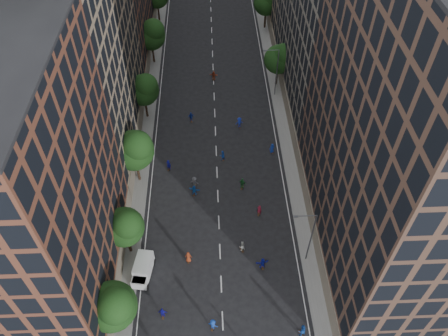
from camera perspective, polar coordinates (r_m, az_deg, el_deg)
The scene contains 33 objects.
ground at distance 73.48m, azimuth -1.21°, elevation 6.94°, with size 240.00×240.00×0.00m, color black.
sidewalk_left at distance 80.12m, azimuth -10.09°, elevation 10.13°, with size 4.00×105.00×0.15m, color slate.
sidewalk_right at distance 80.32m, azimuth 7.40°, elevation 10.60°, with size 4.00×105.00×0.15m, color slate.
bldg_left_a at distance 46.08m, azimuth -24.94°, elevation -3.34°, with size 14.00×22.00×30.00m, color brown.
bldg_left_b at distance 62.27m, azimuth -19.76°, elevation 15.13°, with size 14.00×26.00×34.00m, color #826D55.
bldg_right_a at distance 47.12m, azimuth 23.07°, elevation 4.10°, with size 14.00×30.00×36.00m, color #4E3529.
bldg_right_b at distance 70.42m, azimuth 15.11°, elevation 19.56°, with size 14.00×28.00×33.00m, color #5D574D.
tree_left_0 at distance 47.17m, azimuth -14.29°, elevation -17.07°, with size 5.20×5.20×8.83m.
tree_left_1 at distance 52.53m, azimuth -12.79°, elevation -7.43°, with size 4.80×4.80×8.21m.
tree_left_2 at distance 59.62m, azimuth -11.59°, elevation 2.43°, with size 5.60×5.60×9.45m.
tree_left_3 at distance 70.52m, azimuth -10.40°, elevation 10.14°, with size 5.00×5.00×8.58m.
tree_left_4 at distance 83.64m, azimuth -9.45°, elevation 16.90°, with size 5.40×5.40×9.08m.
tree_right_a at distance 77.37m, azimuth 7.30°, elevation 14.06°, with size 5.00×5.00×8.39m.
tree_right_b at distance 94.44m, azimuth 5.70°, elevation 20.87°, with size 5.20×5.20×8.83m.
streetlamp_near at distance 51.93m, azimuth 11.13°, elevation -8.64°, with size 2.64×0.22×9.06m.
streetlamp_far at distance 75.13m, azimuth 6.76°, elevation 12.58°, with size 2.64×0.22×9.06m.
cargo_van at distance 54.12m, azimuth -10.56°, elevation -12.86°, with size 2.62×4.48×2.25m.
skater_2 at distance 50.94m, azimuth 10.12°, elevation -20.15°, with size 0.93×0.72×1.91m, color navy.
skater_3 at distance 50.62m, azimuth -1.46°, elevation -19.79°, with size 1.09×0.63×1.68m, color #143BA4.
skater_4 at distance 51.61m, azimuth -8.02°, elevation -18.22°, with size 0.99×0.41×1.69m, color #151299.
skater_5 at distance 54.22m, azimuth 5.05°, elevation -12.31°, with size 1.60×0.51×1.73m, color #121996.
skater_6 at distance 54.64m, azimuth -4.68°, elevation -11.52°, with size 0.85×0.55×1.73m, color maroon.
skater_7 at distance 58.73m, azimuth 4.62°, elevation -5.50°, with size 0.63×0.41×1.72m, color maroon.
skater_8 at distance 55.36m, azimuth 2.35°, elevation -10.19°, with size 0.81×0.63×1.67m, color beige.
skater_9 at distance 61.76m, azimuth -3.88°, elevation -1.87°, with size 1.16×0.67×1.79m, color #494A4E.
skater_10 at distance 61.44m, azimuth 2.42°, elevation -2.04°, with size 1.12×0.46×1.90m, color #1A5826.
skater_11 at distance 60.86m, azimuth -3.91°, elevation -2.94°, with size 1.54×0.49×1.66m, color blue.
skater_12 at distance 66.80m, azimuth 6.29°, elevation 2.56°, with size 0.80×0.52×1.64m, color #122F97.
skater_13 at distance 64.38m, azimuth -7.24°, elevation 0.40°, with size 0.66×0.43×1.80m, color #11138D.
skater_14 at distance 65.29m, azimuth -0.22°, elevation 1.63°, with size 0.82×0.64×1.68m, color #1644B3.
skater_15 at distance 70.63m, azimuth 2.01°, elevation 5.94°, with size 1.19×0.68×1.84m, color #1529AC.
skater_16 at distance 71.92m, azimuth -4.31°, elevation 6.66°, with size 1.02×0.42×1.74m, color #142EA4.
skater_17 at distance 80.91m, azimuth -1.36°, elevation 11.95°, with size 1.50×0.48×1.62m, color #953218.
Camera 1 is at (-0.64, -16.16, 47.39)m, focal length 35.00 mm.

